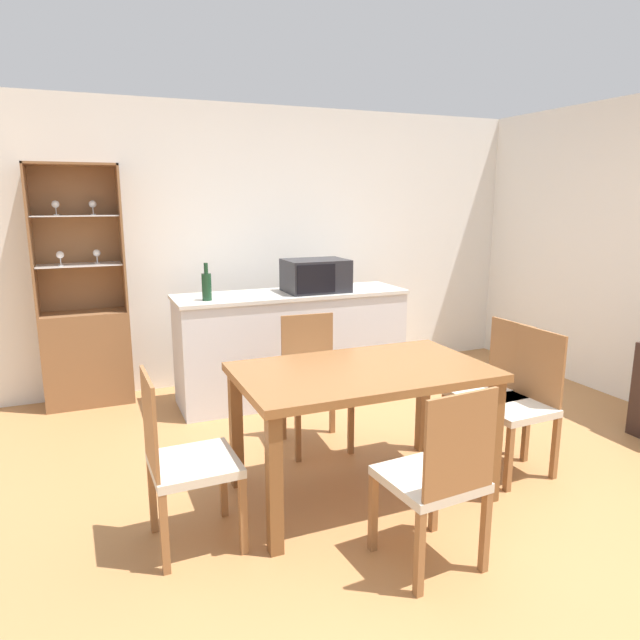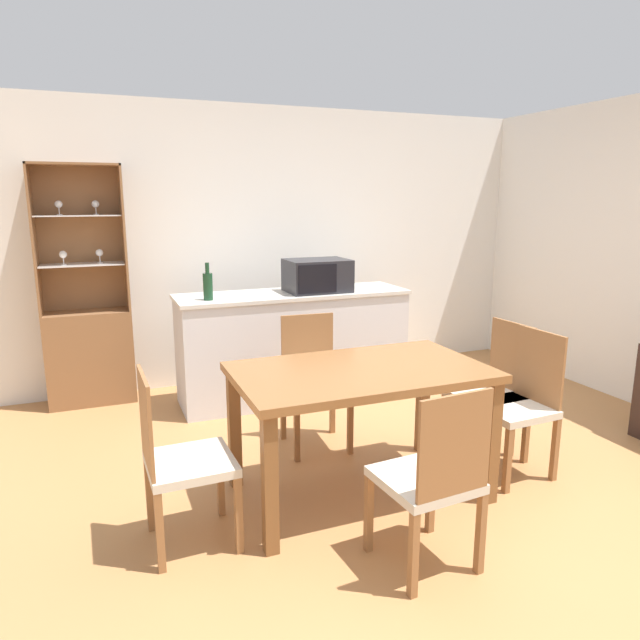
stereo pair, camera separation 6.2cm
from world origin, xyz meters
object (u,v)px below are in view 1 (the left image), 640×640
(display_cabinet, at_px, (86,337))
(dining_chair_side_right_near, at_px, (519,403))
(dining_chair_head_far, at_px, (314,383))
(wine_bottle, at_px, (207,286))
(dining_table, at_px, (362,385))
(dining_chair_side_left_near, at_px, (184,461))
(microwave, at_px, (316,276))
(dining_chair_head_near, at_px, (436,478))
(dining_chair_side_right_far, at_px, (492,391))

(display_cabinet, xyz_separation_m, dining_chair_side_right_near, (2.50, -2.39, -0.13))
(dining_chair_head_far, distance_m, wine_bottle, 1.19)
(dining_table, distance_m, dining_chair_side_left_near, 1.07)
(microwave, distance_m, wine_bottle, 0.95)
(dining_chair_head_near, distance_m, dining_chair_side_right_far, 1.37)
(dining_table, relative_size, microwave, 2.74)
(dining_table, bearing_deg, dining_chair_head_far, 89.73)
(dining_table, distance_m, dining_chair_head_far, 0.79)
(dining_chair_head_near, relative_size, dining_chair_head_far, 1.00)
(microwave, bearing_deg, display_cabinet, 163.11)
(dining_table, relative_size, wine_bottle, 4.85)
(dining_chair_side_left_near, xyz_separation_m, wine_bottle, (0.50, 1.76, 0.60))
(dining_table, distance_m, dining_chair_head_near, 0.79)
(display_cabinet, bearing_deg, dining_chair_side_right_far, -40.51)
(dining_table, relative_size, dining_chair_side_right_far, 1.57)
(dining_chair_head_near, relative_size, microwave, 1.75)
(display_cabinet, xyz_separation_m, dining_table, (1.45, -2.26, 0.09))
(dining_chair_head_far, bearing_deg, dining_chair_head_near, 94.17)
(display_cabinet, xyz_separation_m, dining_chair_side_right_far, (2.50, -2.13, -0.13))
(dining_chair_side_right_far, height_order, dining_chair_head_far, same)
(dining_table, bearing_deg, dining_chair_head_near, -89.71)
(display_cabinet, height_order, microwave, display_cabinet)
(dining_chair_side_right_far, relative_size, dining_chair_head_far, 1.00)
(dining_chair_side_left_near, bearing_deg, dining_table, 95.51)
(dining_chair_head_far, bearing_deg, display_cabinet, -41.90)
(wine_bottle, bearing_deg, dining_chair_side_left_near, -105.80)
(dining_chair_head_far, distance_m, microwave, 1.20)
(dining_table, relative_size, dining_chair_head_far, 1.57)
(dining_chair_side_right_far, xyz_separation_m, dining_chair_side_left_near, (-2.09, -0.26, 0.00))
(dining_table, xyz_separation_m, wine_bottle, (-0.55, 1.63, 0.38))
(display_cabinet, height_order, dining_chair_side_right_near, display_cabinet)
(dining_chair_head_near, bearing_deg, display_cabinet, 111.28)
(dining_chair_side_right_near, height_order, microwave, microwave)
(dining_chair_head_far, relative_size, microwave, 1.75)
(dining_chair_side_right_far, bearing_deg, wine_bottle, 42.71)
(dining_table, bearing_deg, dining_chair_side_right_near, -6.88)
(dining_chair_head_near, bearing_deg, microwave, 76.26)
(dining_chair_head_far, height_order, wine_bottle, wine_bottle)
(dining_table, xyz_separation_m, microwave, (0.40, 1.70, 0.40))
(dining_chair_head_near, distance_m, dining_chair_head_far, 1.51)
(dining_chair_head_far, relative_size, wine_bottle, 3.10)
(display_cabinet, relative_size, microwave, 3.80)
(dining_chair_head_near, relative_size, dining_chair_side_right_far, 1.00)
(dining_table, distance_m, dining_chair_side_right_near, 1.07)
(dining_chair_head_near, xyz_separation_m, dining_chair_side_right_far, (1.04, 0.89, 0.00))
(microwave, relative_size, wine_bottle, 1.77)
(dining_table, bearing_deg, dining_chair_side_left_near, -172.93)
(dining_chair_side_left_near, bearing_deg, dining_chair_side_right_near, 88.54)
(microwave, bearing_deg, dining_chair_side_right_near, -70.70)
(dining_chair_head_far, bearing_deg, dining_chair_side_left_near, 44.31)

